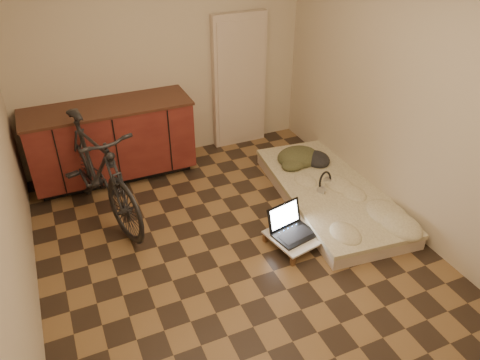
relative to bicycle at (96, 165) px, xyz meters
name	(u,v)px	position (x,y,z in m)	size (l,w,h in m)	color
room_shell	(228,123)	(1.02, -1.00, 0.70)	(3.50, 4.00, 2.60)	brown
cabinets	(112,142)	(0.27, 0.70, -0.13)	(1.84, 0.62, 0.91)	black
appliance_panel	(239,81)	(1.97, 0.94, 0.25)	(0.70, 0.10, 1.70)	beige
bicycle	(96,165)	(0.00, 0.00, 0.00)	(0.54, 1.84, 1.19)	black
futon	(330,194)	(2.32, -0.75, -0.51)	(1.20, 2.16, 0.18)	beige
clothing_pile	(303,153)	(2.33, -0.14, -0.31)	(0.54, 0.45, 0.22)	#3E4025
headphones	(325,181)	(2.25, -0.74, -0.33)	(0.26, 0.24, 0.17)	black
lap_desk	(305,231)	(1.73, -1.23, -0.49)	(0.80, 0.60, 0.12)	brown
laptop	(291,228)	(1.58, -1.21, -0.42)	(0.45, 0.42, 0.26)	black
mouse	(326,223)	(1.96, -1.23, -0.46)	(0.05, 0.09, 0.03)	white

